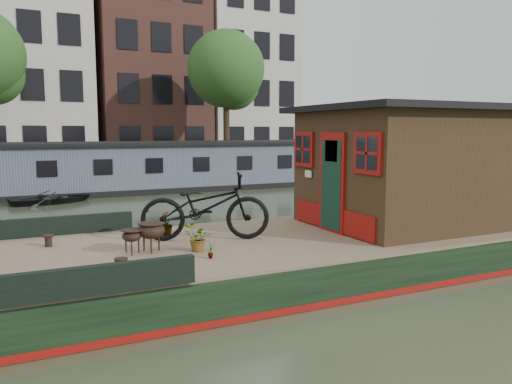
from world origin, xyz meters
name	(u,v)px	position (x,y,z in m)	size (l,w,h in m)	color
ground	(312,267)	(0.00, 0.00, 0.00)	(120.00, 120.00, 0.00)	#2C3320
houseboat_hull	(249,261)	(-1.33, 0.00, 0.27)	(14.01, 4.02, 0.60)	black
houseboat_deck	(313,235)	(0.00, 0.00, 0.62)	(11.80, 3.80, 0.05)	#816A4F
bow_bulwark	(15,252)	(-5.07, 0.00, 0.82)	(3.00, 4.00, 0.35)	black
cabin	(404,165)	(2.19, 0.00, 1.88)	(4.00, 3.50, 2.42)	black
bicycle	(205,207)	(-2.01, 0.35, 1.24)	(0.79, 2.26, 1.19)	black
potted_plant_c	(197,238)	(-2.44, -0.41, 0.87)	(0.40, 0.34, 0.44)	maroon
potted_plant_d	(166,223)	(-2.55, 1.05, 0.88)	(0.26, 0.26, 0.46)	#9A5C2A
potted_plant_e	(211,250)	(-2.40, -0.92, 0.79)	(0.14, 0.10, 0.27)	#9D462E
brazier_front	(151,237)	(-3.10, -0.10, 0.88)	(0.43, 0.43, 0.47)	black
brazier_rear	(132,242)	(-3.41, -0.11, 0.84)	(0.36, 0.36, 0.39)	black
bollard_port	(48,241)	(-4.57, 0.99, 0.75)	(0.18, 0.18, 0.20)	black
bollard_stbd	(121,266)	(-3.77, -1.14, 0.75)	(0.18, 0.18, 0.21)	black
dinghy	(52,195)	(-3.93, 11.37, 0.29)	(2.02, 2.83, 0.59)	black
far_houseboat	(143,168)	(0.00, 14.00, 0.97)	(20.40, 4.40, 2.11)	#50586B
quay	(117,170)	(0.00, 20.50, 0.45)	(60.00, 6.00, 0.90)	#47443F
townhouse_row	(97,51)	(0.15, 27.50, 7.90)	(27.25, 8.00, 16.50)	brown
tree_right	(228,73)	(6.14, 19.07, 5.89)	(4.40, 4.40, 7.40)	#332316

